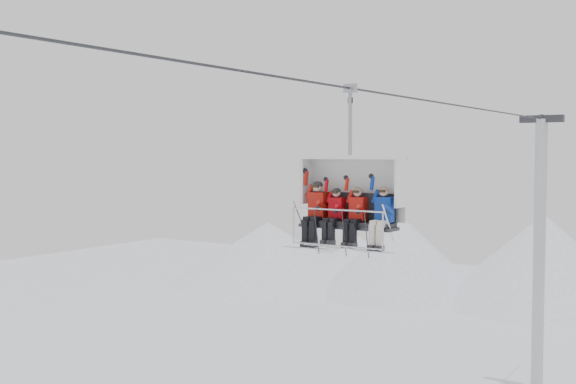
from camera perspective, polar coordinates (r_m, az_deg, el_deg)
The scene contains 7 objects.
lift_tower_right at distance 36.56m, azimuth 19.20°, elevation -6.38°, with size 2.00×1.80×13.48m.
haul_cable at distance 15.65m, azimuth 0.00°, elevation 8.97°, with size 0.06×0.06×50.00m, color #2E2F34.
chairlift_carrier at distance 18.17m, azimuth 5.11°, elevation 0.07°, with size 2.70×1.17×3.98m.
skier_far_left at distance 18.36m, azimuth 2.23°, elevation -1.43°, with size 0.45×1.69×1.76m.
skier_center_left at distance 18.08m, azimuth 3.70°, elevation -1.73°, with size 0.38×1.69×1.52m.
skier_center_right at distance 17.80m, azimuth 5.39°, elevation -1.76°, with size 0.39×1.69×1.58m.
skier_far_right at distance 17.49m, azimuth 7.46°, elevation -1.80°, with size 0.41×1.69×1.64m.
Camera 1 is at (8.45, -13.07, 11.70)m, focal length 45.00 mm.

